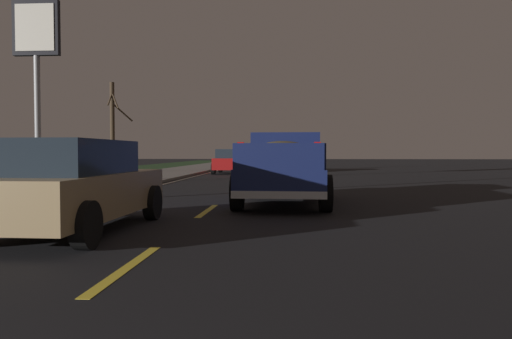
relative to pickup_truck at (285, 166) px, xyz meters
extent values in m
plane|color=black|center=(14.51, 1.75, -0.98)|extent=(144.00, 144.00, 0.00)
cube|color=slate|center=(14.51, 7.45, -0.92)|extent=(108.00, 4.00, 0.12)
cube|color=#1E3819|center=(14.51, 12.45, -0.98)|extent=(108.00, 6.00, 0.01)
cube|color=yellow|center=(-7.31, 1.75, -0.98)|extent=(2.40, 0.14, 0.01)
cube|color=yellow|center=(-1.87, 1.75, -0.98)|extent=(2.40, 0.14, 0.01)
cube|color=yellow|center=(4.76, 1.75, -0.98)|extent=(2.40, 0.14, 0.01)
cube|color=yellow|center=(10.75, 1.75, -0.98)|extent=(2.40, 0.14, 0.01)
cube|color=yellow|center=(17.32, 1.75, -0.98)|extent=(2.40, 0.14, 0.01)
cube|color=yellow|center=(23.18, 1.75, -0.98)|extent=(2.40, 0.14, 0.01)
cube|color=yellow|center=(28.20, 1.75, -0.98)|extent=(2.40, 0.14, 0.01)
cube|color=yellow|center=(34.93, 1.75, -0.98)|extent=(2.40, 0.14, 0.01)
cube|color=yellow|center=(41.78, 1.75, -0.98)|extent=(2.40, 0.14, 0.01)
cube|color=yellow|center=(47.86, 1.75, -0.98)|extent=(2.40, 0.14, 0.01)
cube|color=yellow|center=(54.51, 1.75, -0.98)|extent=(2.40, 0.14, 0.01)
cube|color=yellow|center=(60.00, 1.75, -0.98)|extent=(2.40, 0.14, 0.01)
cube|color=yellow|center=(66.09, 1.75, -0.98)|extent=(2.40, 0.14, 0.01)
cube|color=silver|center=(14.51, 5.15, -0.98)|extent=(108.00, 0.14, 0.01)
cube|color=#141E4C|center=(-0.06, 0.00, -0.31)|extent=(5.47, 2.20, 0.60)
cube|color=#141E4C|center=(1.13, -0.04, 0.44)|extent=(2.23, 1.92, 0.90)
cube|color=#1E2833|center=(0.08, 0.00, 0.49)|extent=(0.09, 1.44, 0.50)
cube|color=#141E4C|center=(-1.10, 0.98, 0.27)|extent=(3.02, 0.19, 0.56)
cube|color=#141E4C|center=(-1.17, -0.90, 0.27)|extent=(3.02, 0.19, 0.56)
cube|color=#141E4C|center=(-2.72, 0.10, 0.27)|extent=(0.15, 1.88, 0.56)
cube|color=silver|center=(-2.72, 0.10, -0.53)|extent=(0.20, 2.00, 0.16)
cube|color=red|center=(-2.68, 0.90, 0.47)|extent=(0.07, 0.14, 0.20)
cube|color=red|center=(-2.74, -0.70, 0.47)|extent=(0.07, 0.14, 0.20)
ellipsoid|color=#4C422D|center=(-1.14, 0.04, 0.31)|extent=(2.65, 1.62, 0.64)
sphere|color=silver|center=(-0.62, 0.38, 0.17)|extent=(0.40, 0.40, 0.40)
sphere|color=beige|center=(-1.75, -0.24, 0.15)|extent=(0.34, 0.34, 0.34)
cylinder|color=black|center=(1.76, 0.93, -0.56)|extent=(0.84, 0.28, 0.84)
cylinder|color=black|center=(1.69, -1.07, -0.56)|extent=(0.84, 0.28, 0.84)
cylinder|color=black|center=(-1.80, 1.07, -0.56)|extent=(0.84, 0.28, 0.84)
cylinder|color=black|center=(-1.88, -0.93, -0.56)|extent=(0.84, 0.28, 0.84)
cube|color=#9E845B|center=(-4.83, 3.52, -0.35)|extent=(4.44, 1.89, 0.70)
cube|color=#1E2833|center=(-5.08, 3.53, 0.28)|extent=(2.50, 1.63, 0.56)
cylinder|color=black|center=(-3.32, 4.39, -0.64)|extent=(0.68, 0.22, 0.68)
cylinder|color=black|center=(-3.35, 2.59, -0.64)|extent=(0.68, 0.22, 0.68)
cylinder|color=black|center=(-6.34, 2.65, -0.64)|extent=(0.68, 0.22, 0.68)
cube|color=maroon|center=(17.83, 3.61, -0.35)|extent=(4.40, 1.81, 0.70)
cube|color=#1E2833|center=(17.58, 3.61, 0.28)|extent=(2.47, 1.59, 0.56)
cylinder|color=black|center=(19.32, 4.50, -0.64)|extent=(0.68, 0.22, 0.68)
cylinder|color=black|center=(19.32, 2.70, -0.64)|extent=(0.68, 0.22, 0.68)
cylinder|color=black|center=(16.33, 4.51, -0.64)|extent=(0.68, 0.22, 0.68)
cylinder|color=black|center=(16.33, 2.71, -0.64)|extent=(0.68, 0.22, 0.68)
cube|color=red|center=(15.68, 3.61, -0.30)|extent=(0.08, 1.51, 0.10)
cube|color=#14592D|center=(21.99, -0.01, -0.35)|extent=(4.44, 1.91, 0.70)
cube|color=#1E2833|center=(21.74, -0.01, 0.28)|extent=(2.50, 1.64, 0.56)
cylinder|color=black|center=(23.46, 0.93, -0.64)|extent=(0.68, 0.22, 0.68)
cylinder|color=black|center=(23.51, -0.87, -0.64)|extent=(0.68, 0.22, 0.68)
cylinder|color=black|center=(20.47, 0.86, -0.64)|extent=(0.68, 0.22, 0.68)
cylinder|color=black|center=(20.51, -0.94, -0.64)|extent=(0.68, 0.22, 0.68)
cube|color=red|center=(19.84, -0.06, -0.30)|extent=(0.12, 1.51, 0.10)
cylinder|color=#99999E|center=(6.12, 10.05, 2.74)|extent=(0.24, 0.24, 7.43)
cube|color=black|center=(6.12, 10.05, 5.35)|extent=(0.24, 1.90, 2.20)
cube|color=silver|center=(5.99, 10.05, 5.35)|extent=(0.04, 1.60, 1.87)
cylinder|color=#423323|center=(16.83, 10.98, 1.89)|extent=(0.28, 0.28, 5.73)
cylinder|color=#423323|center=(16.58, 10.71, 3.60)|extent=(0.57, 0.65, 1.15)
cylinder|color=#423323|center=(17.24, 10.48, 2.91)|extent=(0.81, 1.14, 1.20)
cylinder|color=#423323|center=(16.52, 10.99, 3.67)|extent=(0.70, 0.14, 0.88)
camera|label=1|loc=(-12.70, -0.12, 0.35)|focal=33.75mm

